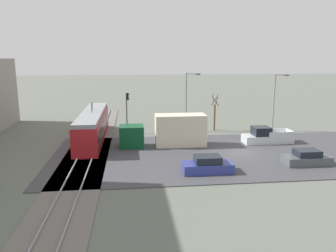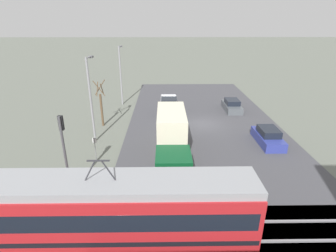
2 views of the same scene
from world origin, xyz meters
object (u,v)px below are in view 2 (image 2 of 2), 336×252
box_truck (172,138)px  street_tree (101,105)px  light_rail_tram (104,209)px  pickup_truck (169,106)px  sedan_car_0 (268,137)px  traffic_light_pole (64,144)px  no_parking_sign (95,147)px  street_lamp_mid_block (91,94)px  sedan_car_1 (232,106)px  street_lamp_near_crossing (121,71)px

box_truck → street_tree: 10.36m
light_rail_tram → box_truck: light_rail_tram is taller
light_rail_tram → pickup_truck: size_ratio=2.78×
light_rail_tram → box_truck: (-3.79, -8.84, -0.03)m
sedan_car_0 → street_tree: size_ratio=0.86×
traffic_light_pole → no_parking_sign: traffic_light_pole is taller
traffic_light_pole → box_truck: bearing=-146.5°
pickup_truck → traffic_light_pole: bearing=66.6°
light_rail_tram → pickup_truck: 20.80m
no_parking_sign → street_lamp_mid_block: bearing=-75.8°
street_lamp_mid_block → box_truck: bearing=155.0°
sedan_car_1 → no_parking_sign: no_parking_sign is taller
sedan_car_0 → street_tree: bearing=-16.3°
sedan_car_0 → light_rail_tram: bearing=40.9°
pickup_truck → street_lamp_mid_block: street_lamp_mid_block is taller
no_parking_sign → street_tree: bearing=-81.8°
pickup_truck → street_lamp_near_crossing: 8.28m
sedan_car_1 → street_tree: size_ratio=0.83×
light_rail_tram → sedan_car_1: (-11.87, -20.96, -1.09)m
box_truck → sedan_car_1: (-8.08, -12.12, -1.06)m
street_lamp_near_crossing → street_tree: bearing=83.0°
traffic_light_pole → light_rail_tram: bearing=128.3°
street_lamp_near_crossing → no_parking_sign: (-0.12, 15.92, -3.26)m
pickup_truck → sedan_car_1: size_ratio=1.34×
pickup_truck → street_lamp_near_crossing: size_ratio=0.73×
sedan_car_0 → street_lamp_near_crossing: (15.55, -12.97, 3.82)m
light_rail_tram → sedan_car_1: light_rail_tram is taller
street_tree → sedan_car_0: bearing=163.7°
street_tree → street_lamp_near_crossing: street_lamp_near_crossing is taller
traffic_light_pole → street_lamp_mid_block: (0.24, -8.09, 1.11)m
box_truck → traffic_light_pole: size_ratio=1.80×
sedan_car_0 → pickup_truck: bearing=-45.2°
street_lamp_mid_block → no_parking_sign: (-1.01, 3.99, -3.34)m
traffic_light_pole → street_lamp_mid_block: bearing=-88.3°
light_rail_tram → street_tree: size_ratio=3.11×
traffic_light_pole → no_parking_sign: (-0.77, -4.10, -2.24)m
pickup_truck → traffic_light_pole: traffic_light_pole is taller
box_truck → sedan_car_0: 9.49m
sedan_car_1 → street_lamp_mid_block: 18.12m
box_truck → street_tree: street_tree is taller
street_lamp_near_crossing → pickup_truck: bearing=149.7°
box_truck → street_lamp_mid_block: size_ratio=1.22×
light_rail_tram → street_tree: 16.46m
sedan_car_1 → street_lamp_near_crossing: bearing=167.5°
light_rail_tram → no_parking_sign: bearing=-73.1°
street_lamp_near_crossing → street_lamp_mid_block: 11.96m
street_tree → street_lamp_mid_block: (-0.11, 3.80, 2.27)m
box_truck → pickup_truck: bearing=-89.9°
street_tree → street_lamp_near_crossing: 8.47m
box_truck → street_lamp_near_crossing: size_ratio=1.25×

